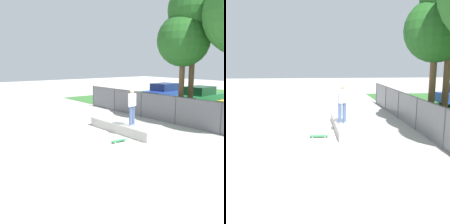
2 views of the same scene
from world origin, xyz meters
The scene contains 6 objects.
ground_plane centered at (0.00, 0.00, 0.00)m, with size 80.00×80.00×0.00m, color #ADAAA3.
concrete_ledge centered at (-0.43, 0.76, 0.25)m, with size 4.49×0.53×0.50m.
skateboarder centered at (0.50, 0.82, 1.51)m, with size 0.37×0.57×1.82m.
skateboard centered at (0.87, -0.25, 0.07)m, with size 0.22×0.81×0.09m.
chainlink_fence centered at (0.00, 4.51, 0.89)m, with size 17.18×0.07×1.63m.
tree_near_left centered at (-0.33, 5.35, 4.72)m, with size 3.01×3.01×6.26m.
Camera 2 is at (12.36, -0.40, 3.36)m, focal length 42.98 mm.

